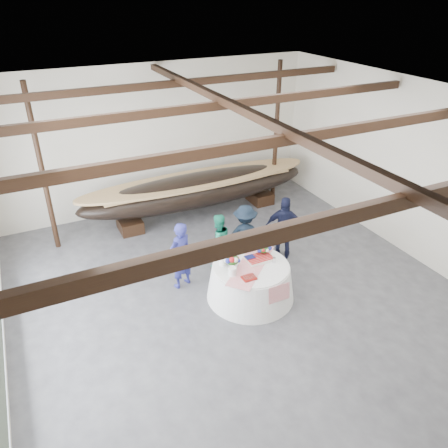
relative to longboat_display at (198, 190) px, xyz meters
name	(u,v)px	position (x,y,z in m)	size (l,w,h in m)	color
floor	(249,309)	(-0.78, -4.72, -0.89)	(10.00, 12.00, 0.01)	#3D3D42
wall_back	(158,138)	(-0.78, 1.28, 1.36)	(10.00, 0.02, 4.50)	silver
wall_right	(431,179)	(4.22, -4.72, 1.36)	(0.02, 12.00, 4.50)	silver
ceiling	(256,110)	(-0.78, -4.72, 3.61)	(10.00, 12.00, 0.01)	white
pavilion_structure	(235,126)	(-0.78, -3.91, 3.12)	(9.80, 11.76, 4.50)	black
longboat_display	(198,190)	(0.00, 0.00, 0.00)	(7.39, 1.48, 1.39)	black
banquet_table	(251,281)	(-0.53, -4.29, -0.45)	(2.03, 2.03, 0.87)	silver
tabletop_items	(248,257)	(-0.55, -4.16, 0.13)	(1.75, 1.67, 0.40)	red
guest_woman_blue	(181,255)	(-1.81, -3.19, -0.03)	(0.62, 0.41, 1.71)	navy
guest_woman_teal	(218,241)	(-0.66, -2.82, -0.15)	(0.72, 0.56, 1.47)	#1A8969
guest_man_left	(245,235)	(0.03, -2.96, -0.07)	(1.06, 0.61, 1.63)	black
guest_man_right	(285,228)	(1.08, -3.18, -0.02)	(1.02, 0.42, 1.74)	black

